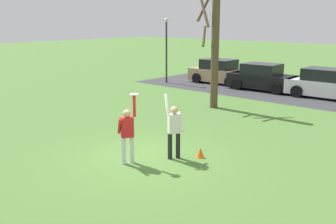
{
  "coord_description": "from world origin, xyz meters",
  "views": [
    {
      "loc": [
        8.48,
        -8.19,
        4.24
      ],
      "look_at": [
        0.34,
        0.79,
        1.4
      ],
      "focal_mm": 42.85,
      "sensor_mm": 36.0,
      "label": 1
    }
  ],
  "objects_px": {
    "person_defender": "(174,128)",
    "bare_tree_tall": "(214,40)",
    "person_catcher": "(127,132)",
    "parked_car_tan": "(220,72)",
    "parked_car_white": "(326,84)",
    "lamppost_by_lot": "(166,44)",
    "frisbee_disc": "(134,94)",
    "parked_car_black": "(263,78)",
    "field_cone_orange": "(200,153)"
  },
  "relations": [
    {
      "from": "person_defender",
      "to": "bare_tree_tall",
      "type": "relative_size",
      "value": 0.33
    },
    {
      "from": "person_catcher",
      "to": "person_defender",
      "type": "bearing_deg",
      "value": 0.0
    },
    {
      "from": "parked_car_tan",
      "to": "parked_car_white",
      "type": "relative_size",
      "value": 1.0
    },
    {
      "from": "bare_tree_tall",
      "to": "lamppost_by_lot",
      "type": "xyz_separation_m",
      "value": [
        -6.85,
        4.17,
        -0.65
      ]
    },
    {
      "from": "frisbee_disc",
      "to": "lamppost_by_lot",
      "type": "height_order",
      "value": "lamppost_by_lot"
    },
    {
      "from": "person_catcher",
      "to": "frisbee_disc",
      "type": "height_order",
      "value": "frisbee_disc"
    },
    {
      "from": "frisbee_disc",
      "to": "parked_car_tan",
      "type": "bearing_deg",
      "value": 115.78
    },
    {
      "from": "parked_car_tan",
      "to": "parked_car_black",
      "type": "relative_size",
      "value": 1.0
    },
    {
      "from": "parked_car_tan",
      "to": "field_cone_orange",
      "type": "relative_size",
      "value": 13.01
    },
    {
      "from": "frisbee_disc",
      "to": "field_cone_orange",
      "type": "bearing_deg",
      "value": 54.65
    },
    {
      "from": "parked_car_white",
      "to": "field_cone_orange",
      "type": "relative_size",
      "value": 13.01
    },
    {
      "from": "lamppost_by_lot",
      "to": "field_cone_orange",
      "type": "height_order",
      "value": "lamppost_by_lot"
    },
    {
      "from": "person_defender",
      "to": "parked_car_tan",
      "type": "bearing_deg",
      "value": -119.48
    },
    {
      "from": "person_defender",
      "to": "frisbee_disc",
      "type": "height_order",
      "value": "frisbee_disc"
    },
    {
      "from": "person_defender",
      "to": "frisbee_disc",
      "type": "xyz_separation_m",
      "value": [
        -0.63,
        -1.05,
        1.11
      ]
    },
    {
      "from": "parked_car_black",
      "to": "lamppost_by_lot",
      "type": "relative_size",
      "value": 0.98
    },
    {
      "from": "person_catcher",
      "to": "lamppost_by_lot",
      "type": "relative_size",
      "value": 0.49
    },
    {
      "from": "field_cone_orange",
      "to": "person_defender",
      "type": "bearing_deg",
      "value": -132.0
    },
    {
      "from": "parked_car_tan",
      "to": "field_cone_orange",
      "type": "bearing_deg",
      "value": -59.47
    },
    {
      "from": "person_defender",
      "to": "parked_car_white",
      "type": "relative_size",
      "value": 0.49
    },
    {
      "from": "parked_car_black",
      "to": "parked_car_white",
      "type": "bearing_deg",
      "value": -0.14
    },
    {
      "from": "person_defender",
      "to": "bare_tree_tall",
      "type": "height_order",
      "value": "bare_tree_tall"
    },
    {
      "from": "person_catcher",
      "to": "frisbee_disc",
      "type": "xyz_separation_m",
      "value": [
        0.12,
        0.19,
        1.11
      ]
    },
    {
      "from": "person_catcher",
      "to": "lamppost_by_lot",
      "type": "distance_m",
      "value": 15.54
    },
    {
      "from": "lamppost_by_lot",
      "to": "person_catcher",
      "type": "bearing_deg",
      "value": -51.91
    },
    {
      "from": "frisbee_disc",
      "to": "bare_tree_tall",
      "type": "height_order",
      "value": "bare_tree_tall"
    },
    {
      "from": "person_catcher",
      "to": "parked_car_black",
      "type": "distance_m",
      "value": 14.37
    },
    {
      "from": "person_defender",
      "to": "parked_car_tan",
      "type": "height_order",
      "value": "person_defender"
    },
    {
      "from": "frisbee_disc",
      "to": "bare_tree_tall",
      "type": "xyz_separation_m",
      "value": [
        -2.81,
        7.81,
        1.14
      ]
    },
    {
      "from": "lamppost_by_lot",
      "to": "field_cone_orange",
      "type": "bearing_deg",
      "value": -43.58
    },
    {
      "from": "frisbee_disc",
      "to": "field_cone_orange",
      "type": "relative_size",
      "value": 0.78
    },
    {
      "from": "person_defender",
      "to": "bare_tree_tall",
      "type": "bearing_deg",
      "value": -122.21
    },
    {
      "from": "bare_tree_tall",
      "to": "field_cone_orange",
      "type": "distance_m",
      "value": 7.94
    },
    {
      "from": "person_defender",
      "to": "bare_tree_tall",
      "type": "distance_m",
      "value": 7.91
    },
    {
      "from": "parked_car_white",
      "to": "field_cone_orange",
      "type": "height_order",
      "value": "parked_car_white"
    },
    {
      "from": "bare_tree_tall",
      "to": "lamppost_by_lot",
      "type": "height_order",
      "value": "bare_tree_tall"
    },
    {
      "from": "person_defender",
      "to": "parked_car_black",
      "type": "bearing_deg",
      "value": -131.42
    },
    {
      "from": "person_catcher",
      "to": "bare_tree_tall",
      "type": "xyz_separation_m",
      "value": [
        -2.69,
        8.0,
        2.25
      ]
    },
    {
      "from": "person_catcher",
      "to": "person_defender",
      "type": "relative_size",
      "value": 1.02
    },
    {
      "from": "parked_car_tan",
      "to": "parked_car_black",
      "type": "height_order",
      "value": "same"
    },
    {
      "from": "bare_tree_tall",
      "to": "field_cone_orange",
      "type": "height_order",
      "value": "bare_tree_tall"
    },
    {
      "from": "person_catcher",
      "to": "field_cone_orange",
      "type": "distance_m",
      "value": 2.41
    },
    {
      "from": "person_catcher",
      "to": "person_defender",
      "type": "distance_m",
      "value": 1.45
    },
    {
      "from": "parked_car_black",
      "to": "field_cone_orange",
      "type": "xyz_separation_m",
      "value": [
        4.62,
        -12.12,
        -0.57
      ]
    },
    {
      "from": "parked_car_black",
      "to": "frisbee_disc",
      "type": "bearing_deg",
      "value": -78.13
    },
    {
      "from": "parked_car_black",
      "to": "bare_tree_tall",
      "type": "height_order",
      "value": "bare_tree_tall"
    },
    {
      "from": "parked_car_tan",
      "to": "bare_tree_tall",
      "type": "xyz_separation_m",
      "value": [
        4.05,
        -6.39,
        2.5
      ]
    },
    {
      "from": "person_defender",
      "to": "bare_tree_tall",
      "type": "xyz_separation_m",
      "value": [
        -3.43,
        6.76,
        2.25
      ]
    },
    {
      "from": "person_catcher",
      "to": "parked_car_white",
      "type": "height_order",
      "value": "person_catcher"
    },
    {
      "from": "parked_car_black",
      "to": "field_cone_orange",
      "type": "distance_m",
      "value": 12.99
    }
  ]
}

